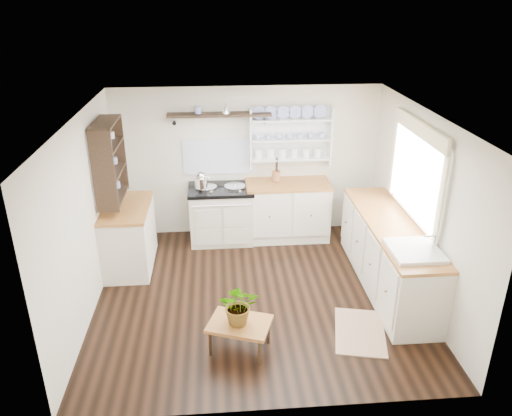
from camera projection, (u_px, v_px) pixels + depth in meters
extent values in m
cube|color=black|center=(257.00, 295.00, 6.36)|extent=(4.00, 3.80, 0.01)
cube|color=beige|center=(247.00, 162.00, 7.63)|extent=(4.00, 0.02, 2.30)
cube|color=beige|center=(421.00, 207.00, 6.05)|extent=(0.02, 3.80, 2.30)
cube|color=beige|center=(85.00, 218.00, 5.75)|extent=(0.02, 3.80, 2.30)
cube|color=white|center=(257.00, 117.00, 5.44)|extent=(4.00, 3.80, 0.01)
cube|color=white|center=(417.00, 176.00, 6.04)|extent=(0.04, 1.40, 1.00)
cube|color=white|center=(416.00, 176.00, 6.04)|extent=(0.02, 1.50, 1.10)
cube|color=#FFF4CB|center=(420.00, 129.00, 5.80)|extent=(0.04, 1.55, 0.18)
cube|color=beige|center=(221.00, 216.00, 7.60)|extent=(0.93, 0.60, 0.81)
cube|color=black|center=(221.00, 189.00, 7.42)|extent=(0.97, 0.64, 0.05)
cylinder|color=silver|center=(206.00, 187.00, 7.39)|extent=(0.31, 0.31, 0.03)
cylinder|color=silver|center=(235.00, 186.00, 7.42)|extent=(0.31, 0.31, 0.03)
cylinder|color=silver|center=(221.00, 206.00, 7.16)|extent=(0.83, 0.02, 0.02)
cube|color=beige|center=(287.00, 211.00, 7.69)|extent=(1.25, 0.60, 0.88)
cube|color=brown|center=(288.00, 184.00, 7.51)|extent=(1.27, 0.63, 0.04)
cube|color=beige|center=(388.00, 255.00, 6.40)|extent=(0.60, 2.40, 0.88)
cube|color=brown|center=(392.00, 224.00, 6.23)|extent=(0.62, 2.43, 0.04)
cube|color=white|center=(413.00, 260.00, 5.57)|extent=(0.55, 0.60, 0.28)
cylinder|color=silver|center=(433.00, 243.00, 5.51)|extent=(0.02, 0.02, 0.22)
cube|color=beige|center=(129.00, 237.00, 6.88)|extent=(0.60, 1.10, 0.88)
cube|color=brown|center=(126.00, 208.00, 6.70)|extent=(0.62, 1.13, 0.04)
cube|color=white|center=(290.00, 136.00, 7.50)|extent=(1.20, 0.03, 0.90)
cube|color=white|center=(291.00, 137.00, 7.42)|extent=(1.20, 0.22, 0.02)
cylinder|color=navy|center=(291.00, 119.00, 7.32)|extent=(0.20, 0.02, 0.20)
cube|color=black|center=(219.00, 115.00, 7.17)|extent=(1.50, 0.24, 0.04)
cone|color=black|center=(175.00, 122.00, 7.23)|extent=(0.06, 0.20, 0.06)
cone|color=black|center=(264.00, 120.00, 7.33)|extent=(0.06, 0.20, 0.06)
cube|color=black|center=(109.00, 161.00, 6.42)|extent=(0.28, 0.80, 1.05)
cylinder|color=brown|center=(276.00, 176.00, 7.53)|extent=(0.13, 0.13, 0.15)
cube|color=brown|center=(240.00, 324.00, 5.27)|extent=(0.75, 0.64, 0.04)
cylinder|color=black|center=(211.00, 343.00, 5.25)|extent=(0.04, 0.04, 0.31)
cylinder|color=black|center=(221.00, 323.00, 5.56)|extent=(0.04, 0.04, 0.31)
cylinder|color=black|center=(260.00, 352.00, 5.12)|extent=(0.04, 0.04, 0.31)
cylinder|color=black|center=(268.00, 331.00, 5.44)|extent=(0.04, 0.04, 0.31)
imported|color=#3F7233|center=(239.00, 305.00, 5.18)|extent=(0.42, 0.37, 0.45)
cube|color=#9E755C|center=(360.00, 332.00, 5.66)|extent=(0.72, 0.95, 0.02)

